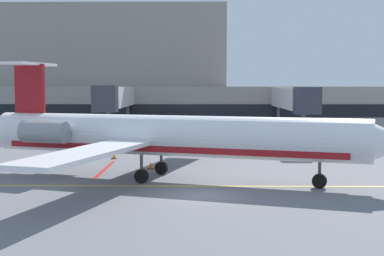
% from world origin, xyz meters
% --- Properties ---
extents(ground, '(120.00, 120.00, 0.11)m').
position_xyz_m(ground, '(-0.00, 0.00, -0.05)').
color(ground, slate).
extents(terminal_building, '(66.79, 11.41, 18.11)m').
position_xyz_m(terminal_building, '(-8.44, 46.15, 6.73)').
color(terminal_building, gray).
rests_on(terminal_building, ground).
extents(jet_bridge_west, '(2.40, 19.07, 6.36)m').
position_xyz_m(jet_bridge_west, '(-9.39, 29.73, 4.97)').
color(jet_bridge_west, silver).
rests_on(jet_bridge_west, ground).
extents(jet_bridge_east, '(2.40, 20.33, 6.22)m').
position_xyz_m(jet_bridge_east, '(10.40, 29.09, 4.84)').
color(jet_bridge_east, silver).
rests_on(jet_bridge_east, ground).
extents(regional_jet, '(30.60, 25.66, 7.97)m').
position_xyz_m(regional_jet, '(-2.61, 5.23, 2.93)').
color(regional_jet, white).
rests_on(regional_jet, ground).
extents(baggage_tug, '(4.10, 3.22, 1.85)m').
position_xyz_m(baggage_tug, '(2.86, 24.76, 0.86)').
color(baggage_tug, '#1E4CB2').
rests_on(baggage_tug, ground).
extents(pushback_tractor, '(2.39, 4.25, 2.13)m').
position_xyz_m(pushback_tractor, '(-5.00, 29.21, 0.97)').
color(pushback_tractor, silver).
rests_on(pushback_tractor, ground).
extents(fuel_tank, '(6.45, 2.79, 2.63)m').
position_xyz_m(fuel_tank, '(-9.98, 32.46, 1.46)').
color(fuel_tank, white).
rests_on(fuel_tank, ground).
extents(safety_cone_alpha, '(0.47, 0.47, 0.55)m').
position_xyz_m(safety_cone_alpha, '(-12.66, 10.14, 0.25)').
color(safety_cone_alpha, orange).
rests_on(safety_cone_alpha, ground).
extents(safety_cone_bravo, '(0.47, 0.47, 0.55)m').
position_xyz_m(safety_cone_bravo, '(-7.43, 15.00, 0.25)').
color(safety_cone_bravo, orange).
rests_on(safety_cone_bravo, ground).
extents(safety_cone_charlie, '(0.47, 0.47, 0.55)m').
position_xyz_m(safety_cone_charlie, '(-3.75, 9.48, 0.25)').
color(safety_cone_charlie, orange).
rests_on(safety_cone_charlie, ground).
extents(safety_cone_delta, '(0.47, 0.47, 0.55)m').
position_xyz_m(safety_cone_delta, '(-9.62, 11.63, 0.25)').
color(safety_cone_delta, orange).
rests_on(safety_cone_delta, ground).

